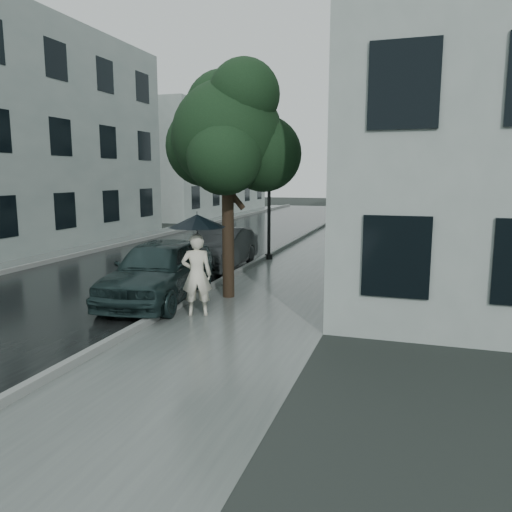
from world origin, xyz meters
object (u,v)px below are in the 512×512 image
(pedestrian, at_px, (197,275))
(car_far, at_px, (221,248))
(car_near, at_px, (159,270))
(street_tree, at_px, (229,135))
(lamp_post, at_px, (265,181))

(pedestrian, xyz_separation_m, car_far, (-1.57, 5.42, -0.24))
(car_near, bearing_deg, street_tree, 26.18)
(lamp_post, bearing_deg, car_far, -118.29)
(pedestrian, height_order, car_near, pedestrian)
(pedestrian, bearing_deg, street_tree, -113.43)
(lamp_post, relative_size, car_far, 1.24)
(lamp_post, xyz_separation_m, car_far, (-0.85, -2.21, -2.20))
(street_tree, relative_size, car_near, 1.28)
(pedestrian, relative_size, car_near, 0.40)
(street_tree, distance_m, lamp_post, 5.89)
(street_tree, bearing_deg, car_far, 114.82)
(street_tree, bearing_deg, lamp_post, 97.66)
(lamp_post, distance_m, car_near, 7.04)
(street_tree, xyz_separation_m, car_near, (-1.50, -0.95, -3.26))
(street_tree, bearing_deg, car_near, -147.51)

